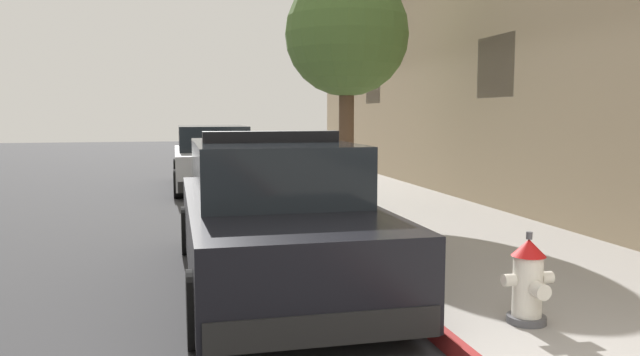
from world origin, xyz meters
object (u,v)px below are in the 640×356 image
(parked_car_silver_ahead, at_px, (213,159))
(street_tree, at_px, (347,36))
(police_cruiser, at_px, (273,217))
(fire_hydrant, at_px, (528,281))

(parked_car_silver_ahead, bearing_deg, street_tree, -64.70)
(police_cruiser, xyz_separation_m, street_tree, (2.07, 4.39, 2.53))
(parked_car_silver_ahead, height_order, street_tree, street_tree)
(police_cruiser, relative_size, parked_car_silver_ahead, 1.00)
(fire_hydrant, distance_m, street_tree, 7.17)
(police_cruiser, bearing_deg, fire_hydrant, -51.63)
(fire_hydrant, bearing_deg, street_tree, 87.26)
(police_cruiser, bearing_deg, street_tree, 64.71)
(police_cruiser, distance_m, parked_car_silver_ahead, 9.00)
(parked_car_silver_ahead, bearing_deg, police_cruiser, -89.34)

